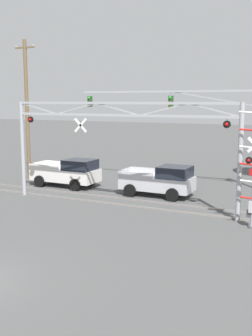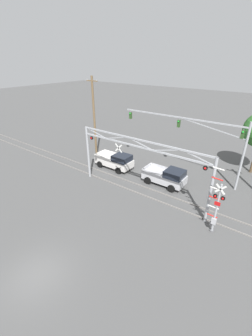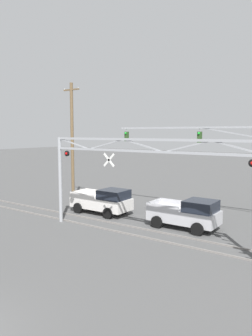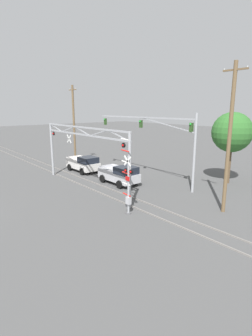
# 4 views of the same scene
# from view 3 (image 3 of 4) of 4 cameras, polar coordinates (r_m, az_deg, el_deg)

# --- Properties ---
(rail_track_near) EXTENTS (80.00, 0.08, 0.10)m
(rail_track_near) POSITION_cam_3_polar(r_m,az_deg,el_deg) (20.30, 3.27, -11.96)
(rail_track_near) COLOR gray
(rail_track_near) RESTS_ON ground_plane
(rail_track_far) EXTENTS (80.00, 0.08, 0.10)m
(rail_track_far) POSITION_cam_3_polar(r_m,az_deg,el_deg) (21.48, 5.32, -10.95)
(rail_track_far) COLOR gray
(rail_track_far) RESTS_ON ground_plane
(crossing_gantry) EXTENTS (14.04, 0.28, 6.04)m
(crossing_gantry) POSITION_cam_3_polar(r_m,az_deg,el_deg) (19.17, 2.86, -0.20)
(crossing_gantry) COLOR #9EA0A5
(crossing_gantry) RESTS_ON ground_plane
(traffic_signal_span) EXTENTS (14.42, 0.39, 7.34)m
(traffic_signal_span) POSITION_cam_3_polar(r_m,az_deg,el_deg) (24.11, 19.98, 3.06)
(traffic_signal_span) COLOR #9EA0A5
(traffic_signal_span) RESTS_ON ground_plane
(pickup_truck_lead) EXTENTS (4.63, 2.32, 2.01)m
(pickup_truck_lead) POSITION_cam_3_polar(r_m,az_deg,el_deg) (22.32, 10.55, -7.80)
(pickup_truck_lead) COLOR #B7B7BC
(pickup_truck_lead) RESTS_ON ground_plane
(pickup_truck_following) EXTENTS (4.86, 2.32, 2.01)m
(pickup_truck_following) POSITION_cam_3_polar(r_m,az_deg,el_deg) (25.92, -3.94, -5.74)
(pickup_truck_following) COLOR silver
(pickup_truck_following) RESTS_ON ground_plane
(utility_pole_left) EXTENTS (1.80, 0.28, 10.71)m
(utility_pole_left) POSITION_cam_3_polar(r_m,az_deg,el_deg) (29.65, -9.34, 4.45)
(utility_pole_left) COLOR brown
(utility_pole_left) RESTS_ON ground_plane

